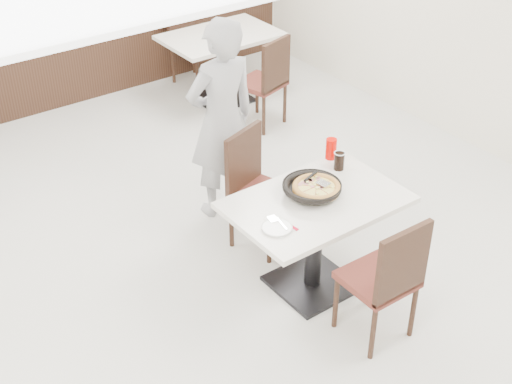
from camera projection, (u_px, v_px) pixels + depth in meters
floor at (241, 274)px, 5.35m from camera, size 7.00×7.00×0.00m
wainscot_back at (47, 61)px, 7.41m from camera, size 5.90×0.03×1.10m
main_table at (314, 244)px, 5.05m from camera, size 1.20×0.80×0.75m
chair_near at (378, 276)px, 4.60m from camera, size 0.43×0.43×0.95m
chair_far at (264, 192)px, 5.43m from camera, size 0.53×0.53×0.95m
trivet at (318, 192)px, 4.89m from camera, size 0.11×0.11×0.04m
pizza_pan at (312, 190)px, 4.88m from camera, size 0.34×0.34×0.01m
pizza at (316, 189)px, 4.85m from camera, size 0.33×0.33×0.02m
pizza_server at (323, 183)px, 4.85m from camera, size 0.09×0.10×0.00m
napkin at (281, 230)px, 4.55m from camera, size 0.16×0.16×0.00m
side_plate at (277, 228)px, 4.56m from camera, size 0.20×0.20×0.01m
fork at (282, 223)px, 4.58m from camera, size 0.04×0.15×0.00m
cola_glass at (339, 161)px, 5.15m from camera, size 0.08×0.08×0.13m
red_cup at (331, 149)px, 5.28m from camera, size 0.08×0.08×0.16m
diner_person at (222, 120)px, 5.64m from camera, size 0.63×0.43×1.68m
bg_table_right at (221, 68)px, 7.69m from camera, size 1.29×0.95×0.75m
bg_chair_right_near at (260, 81)px, 7.16m from camera, size 0.52×0.52×0.95m
bg_chair_right_far at (194, 42)px, 8.05m from camera, size 0.53×0.53×0.95m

